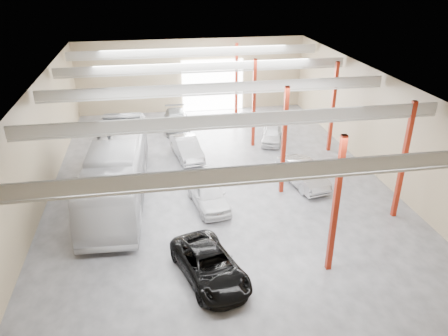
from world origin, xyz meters
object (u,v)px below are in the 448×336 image
object	(u,v)px
car_right_far	(272,134)
car_row_a	(208,194)
car_row_b	(187,148)
black_sedan	(210,265)
car_right_near	(303,173)
car_row_c	(177,120)
coach_bus	(117,169)

from	to	relation	value
car_right_far	car_row_a	bearing A→B (deg)	-106.57
car_row_b	black_sedan	bearing A→B (deg)	-100.44
black_sedan	car_right_near	world-z (taller)	car_right_near
black_sedan	car_right_near	size ratio (longest dim) A/B	1.09
car_row_c	car_right_near	size ratio (longest dim) A/B	1.08
car_right_near	car_right_far	bearing A→B (deg)	79.16
car_row_a	car_right_far	xyz separation A→B (m)	(6.62, 9.39, -0.11)
car_right_far	car_right_near	bearing A→B (deg)	-71.39
car_row_c	car_right_near	bearing A→B (deg)	-57.83
coach_bus	car_row_a	distance (m)	5.98
car_row_b	car_right_far	world-z (taller)	car_row_b
coach_bus	car_row_b	xyz separation A→B (m)	(4.83, 5.24, -1.09)
black_sedan	car_row_b	xyz separation A→B (m)	(0.28, 14.21, 0.05)
car_row_b	car_right_far	size ratio (longest dim) A/B	1.21
car_row_a	car_row_c	xyz separation A→B (m)	(-0.88, 14.02, -0.02)
car_row_a	car_right_far	distance (m)	11.49
car_row_c	car_right_far	xyz separation A→B (m)	(7.50, -4.62, -0.09)
car_row_a	car_row_b	world-z (taller)	car_row_b
car_right_far	black_sedan	bearing A→B (deg)	-96.36
coach_bus	car_row_b	bearing A→B (deg)	50.26
coach_bus	car_right_near	xyz separation A→B (m)	(12.05, -0.46, -1.08)
black_sedan	car_right_far	distance (m)	17.76
car_row_b	car_right_near	distance (m)	9.20
black_sedan	car_row_b	distance (m)	14.21
car_right_far	coach_bus	bearing A→B (deg)	-130.75
black_sedan	car_right_far	world-z (taller)	black_sedan
car_row_c	car_right_far	distance (m)	8.81
car_right_far	car_row_c	bearing A→B (deg)	166.96
car_row_a	car_right_near	size ratio (longest dim) A/B	0.94
black_sedan	car_row_b	bearing A→B (deg)	73.38
coach_bus	car_row_b	size ratio (longest dim) A/B	2.84
coach_bus	car_row_c	size ratio (longest dim) A/B	2.57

